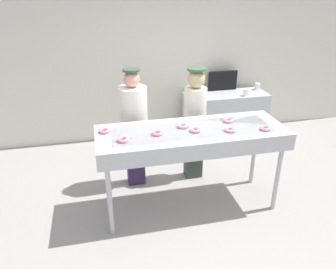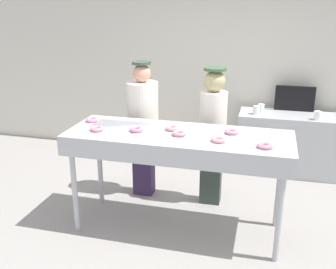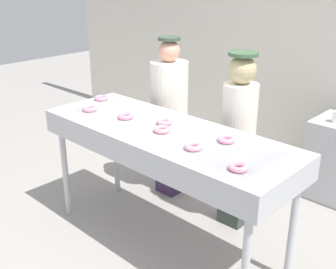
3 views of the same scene
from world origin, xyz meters
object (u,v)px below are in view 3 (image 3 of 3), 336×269
Objects in this scene: strawberry_donut_1 at (239,167)px; strawberry_donut_2 at (227,139)px; strawberry_donut_0 at (165,122)px; strawberry_donut_6 at (90,109)px; strawberry_donut_7 at (125,116)px; worker_baker at (238,133)px; strawberry_donut_3 at (193,147)px; fryer_conveyor at (165,141)px; worker_assistant at (169,107)px; strawberry_donut_4 at (162,130)px; strawberry_donut_5 at (101,98)px.

strawberry_donut_2 is at bearing 135.48° from strawberry_donut_1.
strawberry_donut_6 is at bearing -163.67° from strawberry_donut_0.
strawberry_donut_7 is 0.08× the size of worker_baker.
strawberry_donut_1 and strawberry_donut_3 have the same top height.
fryer_conveyor is 0.91m from worker_assistant.
fryer_conveyor is 0.17m from strawberry_donut_0.
worker_baker reaches higher than strawberry_donut_4.
strawberry_donut_4 is 0.78m from worker_baker.
strawberry_donut_2 and strawberry_donut_3 have the same top height.
strawberry_donut_0 is at bearing 16.33° from strawberry_donut_6.
strawberry_donut_7 is at bearing -169.61° from strawberry_donut_2.
strawberry_donut_2 reaches higher than fryer_conveyor.
strawberry_donut_7 is at bearing -158.86° from strawberry_donut_0.
strawberry_donut_0 is 0.80m from worker_assistant.
strawberry_donut_0 is at bearing -176.11° from strawberry_donut_2.
strawberry_donut_2 is 1.00× the size of strawberry_donut_5.
strawberry_donut_2 is at bearing 20.75° from strawberry_donut_4.
strawberry_donut_0 is 0.59m from strawberry_donut_2.
worker_assistant reaches higher than strawberry_donut_0.
strawberry_donut_7 is (-0.93, -0.17, 0.00)m from strawberry_donut_2.
worker_baker is at bearing 46.89° from strawberry_donut_7.
strawberry_donut_7 is at bearing 173.30° from strawberry_donut_3.
fryer_conveyor is at bearing 167.01° from strawberry_donut_1.
worker_assistant reaches higher than strawberry_donut_4.
strawberry_donut_1 is at bearing -2.38° from strawberry_donut_6.
strawberry_donut_3 is at bearing -11.61° from strawberry_donut_5.
strawberry_donut_6 is at bearing -171.33° from fryer_conveyor.
strawberry_donut_4 is (0.11, -0.14, 0.00)m from strawberry_donut_0.
strawberry_donut_3 is 0.08× the size of worker_assistant.
strawberry_donut_4 and strawberry_donut_5 have the same top height.
strawberry_donut_0 is at bearing 155.51° from strawberry_donut_3.
strawberry_donut_7 is (-1.26, 0.15, 0.00)m from strawberry_donut_1.
strawberry_donut_1 is at bearing -6.86° from strawberry_donut_7.
strawberry_donut_0 is 0.36m from strawberry_donut_7.
strawberry_donut_6 is 1.00× the size of strawberry_donut_7.
strawberry_donut_3 is 1.00× the size of strawberry_donut_7.
strawberry_donut_6 is at bearing -169.14° from strawberry_donut_2.
strawberry_donut_6 reaches higher than fryer_conveyor.
worker_assistant is (-0.18, 0.73, -0.12)m from strawberry_donut_7.
worker_baker reaches higher than strawberry_donut_3.
strawberry_donut_4 is 0.44m from strawberry_donut_7.
strawberry_donut_6 is (-1.32, -0.25, 0.00)m from strawberry_donut_2.
strawberry_donut_7 is at bearing 173.14° from strawberry_donut_1.
strawberry_donut_3 and strawberry_donut_5 have the same top height.
worker_baker is at bearing 124.16° from strawberry_donut_1.
fryer_conveyor is 0.83m from strawberry_donut_6.
strawberry_donut_1 is 0.08× the size of worker_assistant.
worker_baker is 0.98× the size of worker_assistant.
strawberry_donut_1 is 1.06m from worker_baker.
strawberry_donut_7 is (-0.44, 0.01, 0.00)m from strawberry_donut_4.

